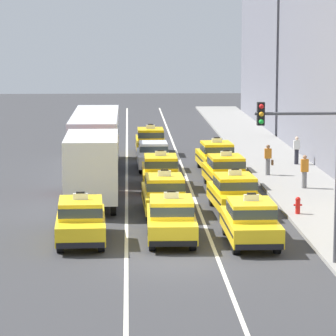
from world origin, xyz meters
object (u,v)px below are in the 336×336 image
object	(u,v)px
taxi_center_nearest	(171,218)
pedestrian_mid_block	(297,150)
sedan_center_fourth	(153,155)
taxi_right_second	(234,193)
taxi_center_second	(164,194)
traffic_light_pole	(309,155)
taxi_center_fifth	(150,141)
taxi_center_third	(161,171)
box_truck_left_second	(92,166)
pedestrian_near_crosswalk	(268,160)
taxi_right_fourth	(216,156)
taxi_right_third	(226,171)
bus_left_third	(95,139)
pedestrian_by_storefront	(305,171)
taxi_right_nearest	(251,221)
taxi_left_nearest	(81,220)
fire_hydrant	(298,205)

from	to	relation	value
taxi_center_nearest	pedestrian_mid_block	xyz separation A→B (m)	(8.11, 18.24, 0.08)
sedan_center_fourth	taxi_right_second	xyz separation A→B (m)	(3.20, -12.25, 0.03)
taxi_center_second	traffic_light_pole	distance (m)	10.60
taxi_center_fifth	taxi_right_second	xyz separation A→B (m)	(3.20, -18.43, 0.00)
pedestrian_mid_block	taxi_center_third	bearing A→B (deg)	-140.01
box_truck_left_second	pedestrian_near_crosswalk	xyz separation A→B (m)	(9.10, 7.20, -0.81)
taxi_center_second	taxi_right_fourth	bearing A→B (deg)	73.63
taxi_center_nearest	taxi_right_third	world-z (taller)	same
taxi_center_nearest	pedestrian_mid_block	world-z (taller)	taxi_center_nearest
pedestrian_mid_block	bus_left_third	bearing A→B (deg)	-175.24
taxi_right_third	pedestrian_by_storefront	bearing A→B (deg)	-12.98
taxi_center_second	pedestrian_mid_block	world-z (taller)	taxi_center_second
taxi_center_nearest	taxi_right_third	size ratio (longest dim) A/B	0.99
taxi_right_nearest	pedestrian_mid_block	distance (m)	19.56
box_truck_left_second	pedestrian_by_storefront	xyz separation A→B (m)	(10.28, 3.11, -0.80)
taxi_right_second	traffic_light_pole	world-z (taller)	traffic_light_pole
taxi_right_fourth	taxi_center_third	bearing A→B (deg)	-122.59
taxi_left_nearest	taxi_center_fifth	world-z (taller)	same
pedestrian_mid_block	sedan_center_fourth	bearing A→B (deg)	-175.03
taxi_left_nearest	traffic_light_pole	world-z (taller)	traffic_light_pole
taxi_left_nearest	taxi_right_fourth	distance (m)	18.01
taxi_center_third	traffic_light_pole	size ratio (longest dim) A/B	0.82
pedestrian_near_crosswalk	taxi_right_third	bearing A→B (deg)	-129.16
taxi_center_fifth	pedestrian_mid_block	size ratio (longest dim) A/B	2.85
bus_left_third	taxi_center_nearest	distance (m)	17.64
sedan_center_fourth	taxi_right_fourth	xyz separation A→B (m)	(3.50, -0.91, 0.03)
taxi_right_second	traffic_light_pole	distance (m)	9.82
taxi_right_third	fire_hydrant	size ratio (longest dim) A/B	6.36
taxi_right_second	taxi_right_fourth	distance (m)	11.35
taxi_center_nearest	taxi_center_fifth	world-z (taller)	same
sedan_center_fourth	taxi_right_second	bearing A→B (deg)	-75.37
sedan_center_fourth	taxi_right_fourth	bearing A→B (deg)	-14.59
taxi_center_fifth	fire_hydrant	xyz separation A→B (m)	(5.78, -19.55, -0.33)
taxi_center_third	pedestrian_mid_block	xyz separation A→B (m)	(8.10, 6.80, 0.08)
taxi_center_fifth	traffic_light_pole	world-z (taller)	traffic_light_pole
taxi_left_nearest	box_truck_left_second	distance (m)	7.42
taxi_center_nearest	traffic_light_pole	size ratio (longest dim) A/B	0.82
box_truck_left_second	taxi_left_nearest	bearing A→B (deg)	-91.31
pedestrian_near_crosswalk	sedan_center_fourth	bearing A→B (deg)	153.29
taxi_center_second	taxi_center_fifth	size ratio (longest dim) A/B	1.01
taxi_right_nearest	taxi_right_second	xyz separation A→B (m)	(0.07, 5.88, 0.00)
pedestrian_mid_block	pedestrian_by_storefront	size ratio (longest dim) A/B	0.97
pedestrian_near_crosswalk	fire_hydrant	size ratio (longest dim) A/B	2.24
box_truck_left_second	taxi_right_second	xyz separation A→B (m)	(6.23, -1.99, -0.90)
sedan_center_fourth	pedestrian_near_crosswalk	xyz separation A→B (m)	(6.08, -3.06, 0.12)
taxi_left_nearest	bus_left_third	size ratio (longest dim) A/B	0.41
taxi_center_nearest	pedestrian_mid_block	distance (m)	19.96
taxi_center_third	fire_hydrant	xyz separation A→B (m)	(5.58, -7.31, -0.33)
pedestrian_mid_block	traffic_light_pole	size ratio (longest dim) A/B	0.29
pedestrian_mid_block	taxi_left_nearest	bearing A→B (deg)	-122.08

